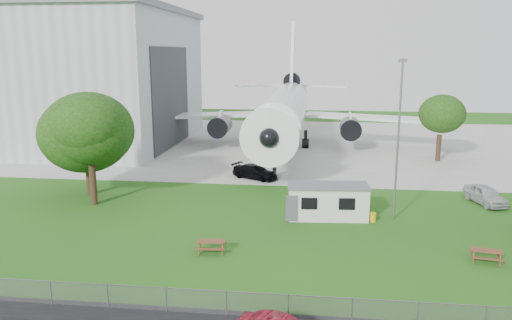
# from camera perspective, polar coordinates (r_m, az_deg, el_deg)

# --- Properties ---
(ground) EXTENTS (160.00, 160.00, 0.00)m
(ground) POSITION_cam_1_polar(r_m,az_deg,el_deg) (33.79, 2.90, -9.63)
(ground) COLOR #2E681A
(concrete_apron) EXTENTS (120.00, 46.00, 0.03)m
(concrete_apron) POSITION_cam_1_polar(r_m,az_deg,el_deg) (70.47, 5.07, 1.89)
(concrete_apron) COLOR #B7B7B2
(concrete_apron) RESTS_ON ground
(hangar) EXTENTS (43.00, 31.00, 18.55)m
(hangar) POSITION_cam_1_polar(r_m,az_deg,el_deg) (78.38, -24.17, 8.84)
(hangar) COLOR #B2B7BC
(hangar) RESTS_ON ground
(airliner) EXTENTS (46.36, 47.73, 17.69)m
(airliner) POSITION_cam_1_polar(r_m,az_deg,el_deg) (67.68, 3.40, 5.99)
(airliner) COLOR white
(airliner) RESTS_ON ground
(site_cabin) EXTENTS (6.84, 3.16, 2.62)m
(site_cabin) POSITION_cam_1_polar(r_m,az_deg,el_deg) (39.00, 8.21, -4.69)
(site_cabin) COLOR silver
(site_cabin) RESTS_ON ground
(picnic_west) EXTENTS (1.93, 1.66, 0.76)m
(picnic_west) POSITION_cam_1_polar(r_m,az_deg,el_deg) (32.73, -5.11, -10.41)
(picnic_west) COLOR brown
(picnic_west) RESTS_ON ground
(picnic_east) EXTENTS (2.03, 1.78, 0.76)m
(picnic_east) POSITION_cam_1_polar(r_m,az_deg,el_deg) (34.23, 24.73, -10.50)
(picnic_east) COLOR brown
(picnic_east) RESTS_ON ground
(fence) EXTENTS (58.00, 0.04, 1.30)m
(fence) POSITION_cam_1_polar(r_m,az_deg,el_deg) (25.25, 1.31, -17.62)
(fence) COLOR gray
(fence) RESTS_ON ground
(lamp_mast) EXTENTS (0.16, 0.16, 12.00)m
(lamp_mast) POSITION_cam_1_polar(r_m,az_deg,el_deg) (38.57, 15.91, 1.94)
(lamp_mast) COLOR slate
(lamp_mast) RESTS_ON ground
(tree_west_big) EXTENTS (8.78, 8.78, 10.33)m
(tree_west_big) POSITION_cam_1_polar(r_m,az_deg,el_deg) (46.33, -18.89, 3.32)
(tree_west_big) COLOR #382619
(tree_west_big) RESTS_ON ground
(tree_west_small) EXTENTS (6.62, 6.62, 9.68)m
(tree_west_small) POSITION_cam_1_polar(r_m,az_deg,el_deg) (43.07, -18.52, 3.29)
(tree_west_small) COLOR #382619
(tree_west_small) RESTS_ON ground
(tree_far_apron) EXTENTS (5.49, 5.49, 8.13)m
(tree_far_apron) POSITION_cam_1_polar(r_m,az_deg,el_deg) (61.83, 20.38, 4.75)
(tree_far_apron) COLOR #382619
(tree_far_apron) RESTS_ON ground
(car_ne_hatch) EXTENTS (3.01, 4.89, 1.55)m
(car_ne_hatch) POSITION_cam_1_polar(r_m,az_deg,el_deg) (46.43, 24.73, -3.65)
(car_ne_hatch) COLOR #AFB1B6
(car_ne_hatch) RESTS_ON ground
(car_apron_van) EXTENTS (5.24, 3.99, 1.41)m
(car_apron_van) POSITION_cam_1_polar(r_m,az_deg,el_deg) (50.53, -0.09, -1.37)
(car_apron_van) COLOR black
(car_apron_van) RESTS_ON ground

